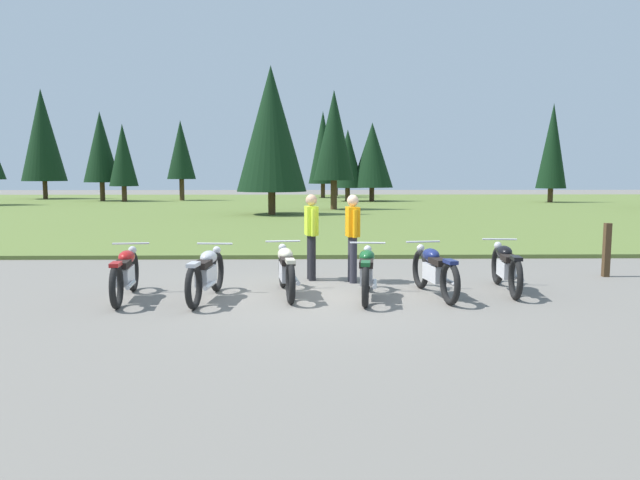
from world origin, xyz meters
TOP-DOWN VIEW (x-y plane):
  - ground_plane at (0.00, 0.00)m, footprint 140.00×140.00m
  - grass_moorland at (0.00, 26.49)m, footprint 80.00×44.00m
  - forest_treeline at (-3.21, 31.72)m, footprint 45.71×27.85m
  - motorcycle_red at (-3.21, -0.10)m, footprint 0.62×2.10m
  - motorcycle_silver at (-1.88, -0.15)m, footprint 0.62×2.10m
  - motorcycle_cream at (-0.58, 0.20)m, footprint 0.64×2.09m
  - motorcycle_british_green at (0.76, -0.08)m, footprint 0.62×2.10m
  - motorcycle_navy at (1.92, 0.07)m, footprint 0.65×2.09m
  - motorcycle_black at (3.27, 0.44)m, footprint 0.62×2.10m
  - rider_near_row_end at (0.63, 1.39)m, footprint 0.26×0.55m
  - rider_with_back_turned at (-0.15, 1.66)m, footprint 0.28×0.54m
  - trail_marker_post at (5.78, 1.90)m, footprint 0.12×0.12m

SIDE VIEW (x-z plane):
  - ground_plane at x=0.00m, z-range 0.00..0.00m
  - grass_moorland at x=0.00m, z-range 0.00..0.10m
  - motorcycle_red at x=-3.21m, z-range 0.00..0.88m
  - motorcycle_silver at x=-1.88m, z-range 0.00..0.88m
  - motorcycle_cream at x=-0.58m, z-range 0.00..0.88m
  - motorcycle_british_green at x=0.76m, z-range 0.00..0.88m
  - motorcycle_navy at x=1.92m, z-range 0.00..0.88m
  - motorcycle_black at x=3.27m, z-range 0.00..0.88m
  - trail_marker_post at x=5.78m, z-range 0.00..1.08m
  - rider_near_row_end at x=0.63m, z-range 0.11..1.78m
  - rider_with_back_turned at x=-0.15m, z-range 0.11..1.78m
  - forest_treeline at x=-3.21m, z-range -0.23..8.65m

